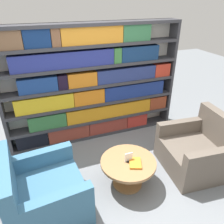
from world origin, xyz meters
name	(u,v)px	position (x,y,z in m)	size (l,w,h in m)	color
ground_plane	(128,189)	(0.00, 0.00, 0.00)	(14.00, 14.00, 0.00)	slate
bookshelf	(93,85)	(-0.02, 1.48, 0.98)	(3.04, 0.30, 2.00)	silver
armchair_left	(43,194)	(-1.08, 0.05, 0.29)	(0.95, 0.98, 0.86)	#386684
armchair_right	(197,151)	(1.16, 0.05, 0.29)	(0.96, 0.99, 0.86)	brown
coffee_table	(128,168)	(0.04, 0.09, 0.29)	(0.74, 0.74, 0.41)	olive
table_sign	(128,158)	(0.04, 0.09, 0.46)	(0.11, 0.06, 0.13)	black
stray_book	(135,163)	(0.10, 0.01, 0.42)	(0.22, 0.26, 0.03)	orange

